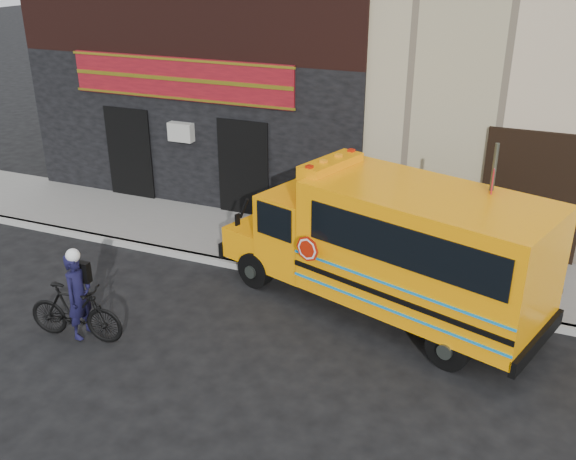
# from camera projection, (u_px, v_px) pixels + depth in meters

# --- Properties ---
(ground) EXTENTS (120.00, 120.00, 0.00)m
(ground) POSITION_uv_depth(u_px,v_px,m) (273.00, 346.00, 11.93)
(ground) COLOR black
(ground) RESTS_ON ground
(curb) EXTENTS (40.00, 0.20, 0.15)m
(curb) POSITION_uv_depth(u_px,v_px,m) (321.00, 281.00, 14.10)
(curb) COLOR #9C9C97
(curb) RESTS_ON ground
(sidewalk) EXTENTS (40.00, 3.00, 0.15)m
(sidewalk) POSITION_uv_depth(u_px,v_px,m) (342.00, 254.00, 15.37)
(sidewalk) COLOR slate
(sidewalk) RESTS_ON ground
(school_bus) EXTENTS (7.22, 4.12, 2.92)m
(school_bus) POSITION_uv_depth(u_px,v_px,m) (394.00, 245.00, 12.45)
(school_bus) COLOR black
(school_bus) RESTS_ON ground
(sign_pole) EXTENTS (0.08, 0.32, 3.63)m
(sign_pole) POSITION_uv_depth(u_px,v_px,m) (486.00, 229.00, 11.99)
(sign_pole) COLOR #414943
(sign_pole) RESTS_ON ground
(bicycle) EXTENTS (1.96, 0.78, 1.15)m
(bicycle) POSITION_uv_depth(u_px,v_px,m) (75.00, 312.00, 11.96)
(bicycle) COLOR black
(bicycle) RESTS_ON ground
(cyclist) EXTENTS (0.41, 0.62, 1.69)m
(cyclist) POSITION_uv_depth(u_px,v_px,m) (79.00, 298.00, 11.89)
(cyclist) COLOR black
(cyclist) RESTS_ON ground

